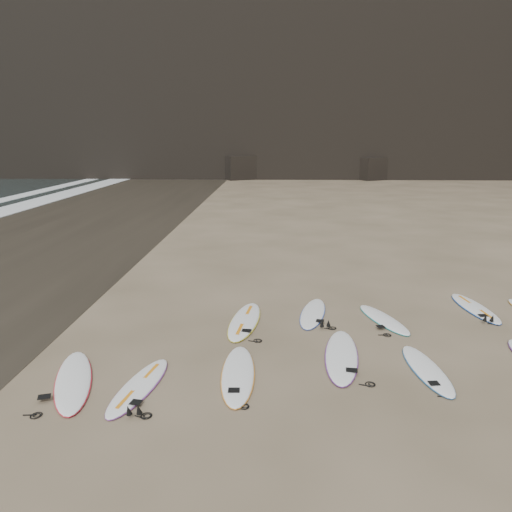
# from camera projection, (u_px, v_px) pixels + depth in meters

# --- Properties ---
(ground) EXTENTS (240.00, 240.00, 0.00)m
(ground) POSITION_uv_depth(u_px,v_px,m) (378.00, 368.00, 9.87)
(ground) COLOR #897559
(ground) RESTS_ON ground
(wet_sand) EXTENTS (12.00, 200.00, 0.01)m
(wet_sand) POSITION_uv_depth(u_px,v_px,m) (2.00, 250.00, 20.03)
(wet_sand) COLOR #383026
(wet_sand) RESTS_ON ground
(surfboard_0) EXTENTS (0.95, 2.35, 0.08)m
(surfboard_0) POSITION_uv_depth(u_px,v_px,m) (139.00, 386.00, 9.07)
(surfboard_0) COLOR white
(surfboard_0) RESTS_ON ground
(surfboard_1) EXTENTS (0.69, 2.56, 0.09)m
(surfboard_1) POSITION_uv_depth(u_px,v_px,m) (238.00, 374.00, 9.53)
(surfboard_1) COLOR white
(surfboard_1) RESTS_ON ground
(surfboard_2) EXTENTS (0.99, 2.77, 0.10)m
(surfboard_2) POSITION_uv_depth(u_px,v_px,m) (341.00, 355.00, 10.33)
(surfboard_2) COLOR white
(surfboard_2) RESTS_ON ground
(surfboard_3) EXTENTS (0.75, 2.29, 0.08)m
(surfboard_3) POSITION_uv_depth(u_px,v_px,m) (427.00, 369.00, 9.72)
(surfboard_3) COLOR white
(surfboard_3) RESTS_ON ground
(surfboard_5) EXTENTS (0.95, 2.73, 0.10)m
(surfboard_5) POSITION_uv_depth(u_px,v_px,m) (245.00, 320.00, 12.28)
(surfboard_5) COLOR white
(surfboard_5) RESTS_ON ground
(surfboard_6) EXTENTS (1.01, 2.41, 0.08)m
(surfboard_6) POSITION_uv_depth(u_px,v_px,m) (313.00, 313.00, 12.82)
(surfboard_6) COLOR white
(surfboard_6) RESTS_ON ground
(surfboard_7) EXTENTS (1.20, 2.27, 0.08)m
(surfboard_7) POSITION_uv_depth(u_px,v_px,m) (384.00, 319.00, 12.40)
(surfboard_7) COLOR white
(surfboard_7) RESTS_ON ground
(surfboard_8) EXTENTS (0.82, 2.49, 0.09)m
(surfboard_8) POSITION_uv_depth(u_px,v_px,m) (475.00, 308.00, 13.21)
(surfboard_8) COLOR white
(surfboard_8) RESTS_ON ground
(surfboard_11) EXTENTS (1.42, 2.68, 0.09)m
(surfboard_11) POSITION_uv_depth(u_px,v_px,m) (73.00, 380.00, 9.28)
(surfboard_11) COLOR white
(surfboard_11) RESTS_ON ground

